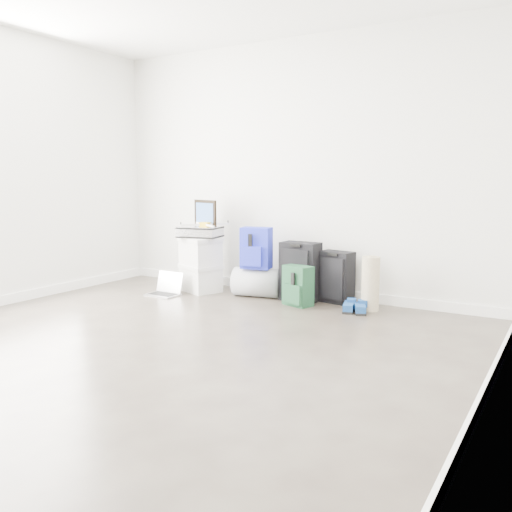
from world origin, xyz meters
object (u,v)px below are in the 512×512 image
Objects in this scene: carry_on at (336,277)px; laptop at (166,289)px; large_suitcase at (300,272)px; briefcase at (200,232)px; boxes_stack at (201,264)px; duffel_bag at (257,282)px.

laptop is (-1.73, -0.60, -0.20)m from carry_on.
laptop is at bearing -158.53° from large_suitcase.
boxes_stack is at bearing 0.00° from briefcase.
duffel_bag is 0.83× the size of large_suitcase.
carry_on is 1.51× the size of laptop.
briefcase is (0.00, 0.00, 0.36)m from boxes_stack.
boxes_stack is at bearing 177.02° from duffel_bag.
large_suitcase is (0.47, 0.07, 0.15)m from duffel_bag.
boxes_stack is 0.47m from laptop.
large_suitcase is 1.74× the size of laptop.
laptop is (-0.22, -0.34, -0.61)m from briefcase.
laptop is (-0.22, -0.34, -0.25)m from boxes_stack.
carry_on is 1.84m from laptop.
duffel_bag is 0.95× the size of carry_on.
large_suitcase is at bearing -153.77° from carry_on.
laptop is at bearing -102.29° from boxes_stack.
briefcase is 1.22m from large_suitcase.
laptop is (-0.90, -0.43, -0.10)m from duffel_bag.
boxes_stack is 0.70m from duffel_bag.
duffel_bag reaches higher than laptop.
laptop is at bearing -133.73° from briefcase.
briefcase is 0.71× the size of large_suitcase.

